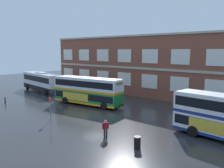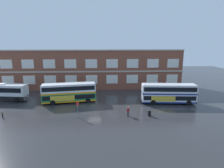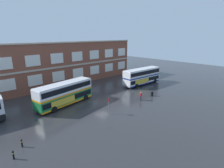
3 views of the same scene
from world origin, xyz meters
name	(u,v)px [view 2 (image 2 of 3)]	position (x,y,z in m)	size (l,w,h in m)	color
ground_plane	(95,105)	(0.00, 2.00, 0.00)	(120.00, 120.00, 0.00)	#2B2B2D
brick_terminal_building	(92,69)	(-1.29, 17.98, 5.20)	(48.42, 8.19, 10.68)	brown
double_decker_near	(69,92)	(-5.45, 3.89, 2.15)	(11.26, 4.20, 4.07)	#197038
double_decker_middle	(169,93)	(15.32, 2.30, 2.15)	(11.17, 3.52, 4.07)	silver
touring_coach	(0,92)	(-20.84, 5.88, 1.91)	(12.23, 4.08, 3.80)	silver
waiting_passenger	(128,111)	(6.01, -4.36, 0.93)	(0.42, 0.60, 1.70)	black
bus_stand_flag	(78,108)	(-2.58, -4.50, 1.64)	(0.44, 0.10, 2.70)	slate
station_litter_bin	(149,113)	(9.72, -4.48, 0.52)	(0.60, 0.60, 1.03)	black
safety_bollard_west	(2,115)	(-15.43, -3.92, 0.49)	(0.19, 0.19, 0.95)	black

